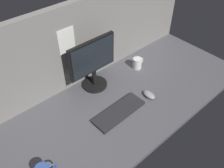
{
  "coord_description": "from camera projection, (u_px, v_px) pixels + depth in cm",
  "views": [
    {
      "loc": [
        -86.79,
        -82.18,
        119.45
      ],
      "look_at": [
        -3.82,
        0.0,
        14.0
      ],
      "focal_mm": 38.65,
      "sensor_mm": 36.0,
      "label": 1
    }
  ],
  "objects": [
    {
      "name": "cubicle_wall_back",
      "position": [
        92.0,
        38.0,
        1.69
      ],
      "size": [
        180.0,
        5.5,
        60.48
      ],
      "color": "gray",
      "rests_on": "ground_plane"
    },
    {
      "name": "mouse",
      "position": [
        149.0,
        95.0,
        1.67
      ],
      "size": [
        6.03,
        9.84,
        3.4
      ],
      "primitive_type": "ellipsoid",
      "rotation": [
        0.0,
        0.0,
        -0.05
      ],
      "color": "#99999E",
      "rests_on": "ground_plane"
    },
    {
      "name": "monitor",
      "position": [
        93.0,
        63.0,
        1.64
      ],
      "size": [
        36.44,
        18.0,
        37.54
      ],
      "color": "black",
      "rests_on": "ground_plane"
    },
    {
      "name": "ground_plane",
      "position": [
        127.0,
        98.0,
        1.69
      ],
      "size": [
        180.0,
        80.0,
        3.0
      ],
      "primitive_type": "cube",
      "color": "#515156"
    },
    {
      "name": "mug_ceramic_white",
      "position": [
        137.0,
        63.0,
        1.9
      ],
      "size": [
        10.22,
        6.98,
        8.8
      ],
      "color": "white",
      "rests_on": "ground_plane"
    },
    {
      "name": "keyboard",
      "position": [
        119.0,
        112.0,
        1.57
      ],
      "size": [
        37.43,
        14.26,
        2.0
      ],
      "primitive_type": "cube",
      "rotation": [
        0.0,
        0.0,
        0.03
      ],
      "color": "#262628",
      "rests_on": "ground_plane"
    }
  ]
}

